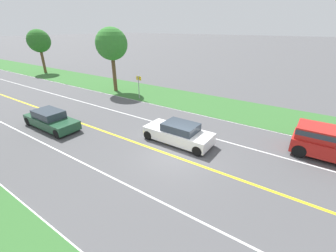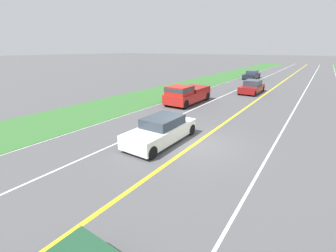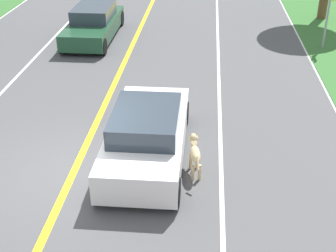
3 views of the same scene
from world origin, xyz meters
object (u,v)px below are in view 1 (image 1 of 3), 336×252
at_px(dog, 194,130).
at_px(oncoming_car, 51,120).
at_px(roadside_tree_right_near, 111,44).
at_px(roadside_tree_right_far, 39,41).
at_px(ego_car, 179,133).
at_px(street_sign, 139,84).

relative_size(dog, oncoming_car, 0.25).
height_order(oncoming_car, roadside_tree_right_near, roadside_tree_right_near).
height_order(oncoming_car, roadside_tree_right_far, roadside_tree_right_far).
bearing_deg(oncoming_car, ego_car, 110.38).
relative_size(ego_car, oncoming_car, 0.95).
distance_m(dog, oncoming_car, 10.75).
xyz_separation_m(ego_car, roadside_tree_right_far, (8.30, 31.12, 4.25)).
xyz_separation_m(dog, street_sign, (4.83, 9.18, 0.97)).
xyz_separation_m(ego_car, roadside_tree_right_near, (6.82, 13.04, 4.58)).
height_order(ego_car, street_sign, street_sign).
distance_m(dog, street_sign, 10.42).
bearing_deg(street_sign, ego_car, -124.88).
relative_size(ego_car, street_sign, 1.89).
bearing_deg(dog, roadside_tree_right_far, 68.70).
distance_m(ego_car, roadside_tree_right_near, 15.42).
xyz_separation_m(dog, roadside_tree_right_far, (7.11, 31.66, 4.35)).
xyz_separation_m(dog, oncoming_car, (-4.60, 9.72, 0.08)).
distance_m(roadside_tree_right_near, street_sign, 5.82).
xyz_separation_m(ego_car, street_sign, (6.02, 8.64, 0.87)).
xyz_separation_m(oncoming_car, street_sign, (9.43, -0.54, 0.89)).
bearing_deg(oncoming_car, street_sign, 176.73).
bearing_deg(dog, street_sign, 53.60).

